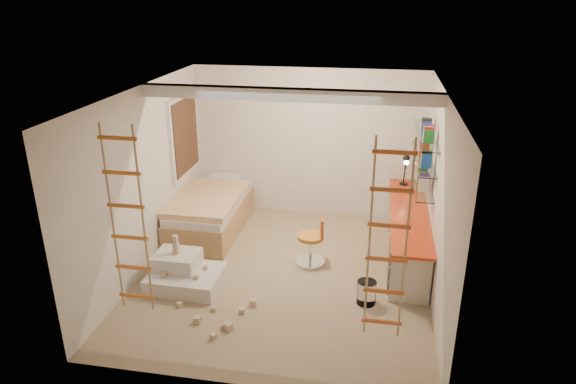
% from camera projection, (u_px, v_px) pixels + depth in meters
% --- Properties ---
extents(floor, '(4.50, 4.50, 0.00)m').
position_uv_depth(floor, '(284.00, 274.00, 7.34)').
color(floor, '#937F5F').
rests_on(floor, ground).
extents(ceiling_beam, '(4.00, 0.18, 0.16)m').
position_uv_depth(ceiling_beam, '(288.00, 95.00, 6.69)').
color(ceiling_beam, white).
rests_on(ceiling_beam, ceiling).
extents(window_frame, '(0.06, 1.15, 1.35)m').
position_uv_depth(window_frame, '(184.00, 135.00, 8.47)').
color(window_frame, white).
rests_on(window_frame, wall_left).
extents(window_blind, '(0.02, 1.00, 1.20)m').
position_uv_depth(window_blind, '(186.00, 136.00, 8.46)').
color(window_blind, '#4C2D1E').
rests_on(window_blind, window_frame).
extents(rope_ladder_left, '(0.41, 0.04, 2.13)m').
position_uv_depth(rope_ladder_left, '(128.00, 222.00, 5.41)').
color(rope_ladder_left, orange).
rests_on(rope_ladder_left, ceiling).
extents(rope_ladder_right, '(0.41, 0.04, 2.13)m').
position_uv_depth(rope_ladder_right, '(388.00, 243.00, 4.96)').
color(rope_ladder_right, '#C05020').
rests_on(rope_ladder_right, ceiling).
extents(waste_bin, '(0.25, 0.25, 0.32)m').
position_uv_depth(waste_bin, '(366.00, 292.00, 6.62)').
color(waste_bin, white).
rests_on(waste_bin, floor).
extents(desk, '(0.56, 2.80, 0.75)m').
position_uv_depth(desk, '(407.00, 232.00, 7.70)').
color(desk, red).
rests_on(desk, floor).
extents(shelves, '(0.25, 1.80, 0.71)m').
position_uv_depth(shelves, '(423.00, 158.00, 7.52)').
color(shelves, white).
rests_on(shelves, wall_right).
extents(bed, '(1.02, 2.00, 0.69)m').
position_uv_depth(bed, '(211.00, 212.00, 8.59)').
color(bed, '#AD7F51').
rests_on(bed, floor).
extents(task_lamp, '(0.14, 0.36, 0.57)m').
position_uv_depth(task_lamp, '(406.00, 165.00, 8.32)').
color(task_lamp, black).
rests_on(task_lamp, desk).
extents(swivel_chair, '(0.52, 0.52, 0.75)m').
position_uv_depth(swivel_chair, '(312.00, 247.00, 7.54)').
color(swivel_chair, orange).
rests_on(swivel_chair, floor).
extents(play_platform, '(0.98, 0.77, 0.43)m').
position_uv_depth(play_platform, '(184.00, 273.00, 7.04)').
color(play_platform, silver).
rests_on(play_platform, floor).
extents(toy_blocks, '(1.32, 1.23, 0.70)m').
position_uv_depth(toy_blocks, '(202.00, 289.00, 6.59)').
color(toy_blocks, '#CCB284').
rests_on(toy_blocks, floor).
extents(books, '(0.14, 0.70, 0.92)m').
position_uv_depth(books, '(424.00, 151.00, 7.48)').
color(books, white).
rests_on(books, shelves).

